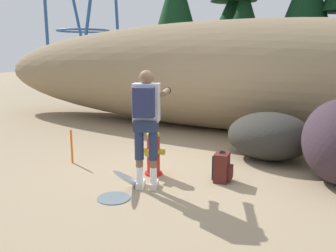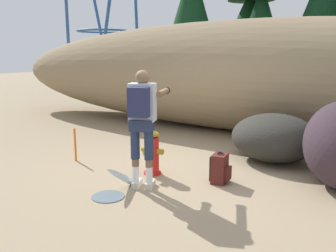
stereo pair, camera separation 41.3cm
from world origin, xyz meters
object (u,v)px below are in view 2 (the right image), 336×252
at_px(fire_hydrant, 152,153).
at_px(spare_backpack, 220,169).
at_px(boulder_mid, 274,137).
at_px(survey_stake, 75,145).
at_px(utility_worker, 143,114).

xyz_separation_m(fire_hydrant, spare_backpack, (1.08, 0.20, -0.13)).
distance_m(boulder_mid, survey_stake, 3.58).
xyz_separation_m(fire_hydrant, boulder_mid, (1.46, 1.77, 0.08)).
height_order(fire_hydrant, boulder_mid, boulder_mid).
bearing_deg(fire_hydrant, spare_backpack, 10.54).
relative_size(spare_backpack, boulder_mid, 0.31).
xyz_separation_m(spare_backpack, boulder_mid, (0.38, 1.57, 0.21)).
distance_m(fire_hydrant, utility_worker, 0.93).
distance_m(spare_backpack, survey_stake, 2.69).
height_order(utility_worker, spare_backpack, utility_worker).
height_order(fire_hydrant, spare_backpack, fire_hydrant).
xyz_separation_m(boulder_mid, survey_stake, (-3.05, -1.87, -0.13)).
bearing_deg(utility_worker, spare_backpack, -70.12).
bearing_deg(survey_stake, boulder_mid, 31.52).
distance_m(fire_hydrant, boulder_mid, 2.30).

